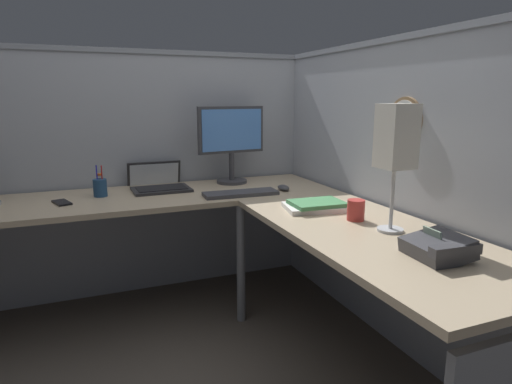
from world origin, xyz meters
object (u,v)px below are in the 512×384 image
at_px(keyboard, 241,193).
at_px(book_stack, 315,206).
at_px(computer_mouse, 283,188).
at_px(cell_phone, 62,203).
at_px(office_phone, 439,248).
at_px(pen_cup, 100,187).
at_px(laptop, 158,184).
at_px(wall_clock, 406,120).
at_px(desk_lamp_paper, 396,140).
at_px(monitor, 231,139).
at_px(coffee_mug, 356,210).

relative_size(keyboard, book_stack, 1.36).
bearing_deg(computer_mouse, cell_phone, 173.45).
height_order(keyboard, book_stack, book_stack).
height_order(cell_phone, office_phone, office_phone).
height_order(pen_cup, office_phone, pen_cup).
relative_size(laptop, wall_clock, 1.76).
bearing_deg(book_stack, desk_lamp_paper, -75.21).
bearing_deg(cell_phone, laptop, 4.26).
bearing_deg(monitor, desk_lamp_paper, -78.03).
bearing_deg(wall_clock, cell_phone, 153.10).
relative_size(computer_mouse, office_phone, 0.48).
relative_size(keyboard, wall_clock, 1.95).
distance_m(desk_lamp_paper, wall_clock, 0.39).
xyz_separation_m(monitor, computer_mouse, (0.21, -0.35, -0.28)).
relative_size(monitor, desk_lamp_paper, 0.94).
bearing_deg(book_stack, office_phone, -85.33).
bearing_deg(cell_phone, computer_mouse, -24.46).
height_order(office_phone, book_stack, office_phone).
bearing_deg(computer_mouse, keyboard, -174.28).
xyz_separation_m(keyboard, coffee_mug, (0.31, -0.70, 0.04)).
relative_size(monitor, keyboard, 1.16).
distance_m(cell_phone, desk_lamp_paper, 1.72).
xyz_separation_m(laptop, office_phone, (0.70, -1.61, 0.01)).
height_order(book_stack, coffee_mug, coffee_mug).
bearing_deg(coffee_mug, monitor, 102.18).
xyz_separation_m(coffee_mug, wall_clock, (0.31, 0.07, 0.40)).
distance_m(laptop, desk_lamp_paper, 1.53).
xyz_separation_m(pen_cup, desk_lamp_paper, (1.10, -1.17, 0.33)).
height_order(monitor, laptop, monitor).
bearing_deg(desk_lamp_paper, laptop, 120.25).
xyz_separation_m(cell_phone, office_phone, (1.25, -1.39, 0.03)).
bearing_deg(pen_cup, monitor, 7.05).
relative_size(pen_cup, coffee_mug, 1.88).
bearing_deg(coffee_mug, computer_mouse, 91.59).
bearing_deg(cell_phone, coffee_mug, -52.33).
xyz_separation_m(monitor, book_stack, (0.15, -0.83, -0.27)).
xyz_separation_m(cell_phone, wall_clock, (1.57, -0.80, 0.44)).
distance_m(monitor, office_phone, 1.63).
bearing_deg(book_stack, coffee_mug, -72.02).
bearing_deg(keyboard, office_phone, -73.98).
xyz_separation_m(monitor, keyboard, (-0.08, -0.38, -0.28)).
distance_m(laptop, office_phone, 1.76).
height_order(coffee_mug, wall_clock, wall_clock).
bearing_deg(laptop, computer_mouse, -27.90).
height_order(monitor, coffee_mug, monitor).
bearing_deg(coffee_mug, desk_lamp_paper, -79.19).
bearing_deg(cell_phone, book_stack, -45.76).
bearing_deg(book_stack, pen_cup, 143.42).
bearing_deg(pen_cup, coffee_mug, -42.41).
distance_m(monitor, coffee_mug, 1.12).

